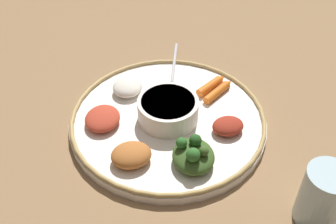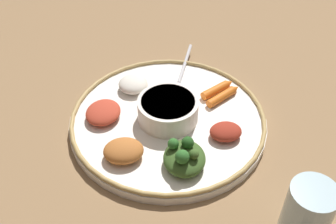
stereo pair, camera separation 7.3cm
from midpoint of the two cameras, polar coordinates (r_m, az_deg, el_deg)
name	(u,v)px [view 1 (the left image)]	position (r m, az deg, el deg)	size (l,w,h in m)	color
ground_plane	(168,124)	(0.75, -2.78, -1.86)	(2.40, 2.40, 0.00)	olive
platter	(168,121)	(0.74, -2.80, -1.43)	(0.36, 0.36, 0.02)	white
platter_rim	(168,117)	(0.74, -2.83, -0.82)	(0.35, 0.35, 0.01)	tan
center_bowl	(168,109)	(0.72, -2.88, 0.31)	(0.11, 0.11, 0.04)	silver
spoon	(173,75)	(0.83, -1.84, 5.12)	(0.05, 0.17, 0.01)	silver
greens_pile	(193,155)	(0.65, 0.36, -6.18)	(0.07, 0.08, 0.05)	#385623
carrot_near_spoon	(218,91)	(0.79, 4.47, 2.83)	(0.07, 0.07, 0.02)	orange
carrot_outer	(212,85)	(0.80, 3.53, 3.68)	(0.07, 0.06, 0.02)	orange
mound_berbere_red	(102,120)	(0.73, -11.99, -1.22)	(0.07, 0.06, 0.02)	#B73D28
mound_chickpea	(131,155)	(0.66, -8.33, -6.13)	(0.07, 0.06, 0.03)	#B2662D
mound_rice_white	(127,87)	(0.79, -8.34, 3.32)	(0.06, 0.06, 0.02)	silver
mound_beet	(228,126)	(0.71, 5.50, -2.11)	(0.06, 0.05, 0.02)	maroon
drinking_glass	(321,200)	(0.62, 17.48, -11.80)	(0.07, 0.07, 0.10)	silver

